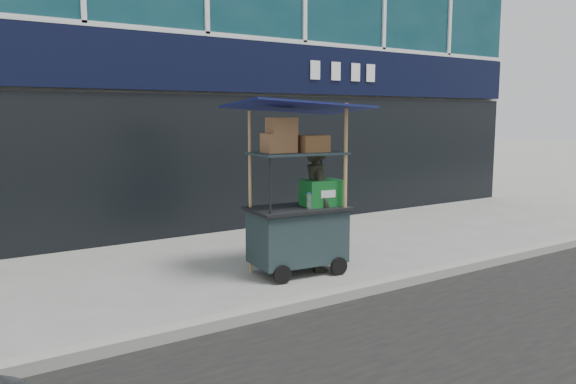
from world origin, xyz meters
TOP-DOWN VIEW (x-y plane):
  - ground at (0.00, 0.00)m, footprint 80.00×80.00m
  - curb at (0.00, -0.20)m, footprint 80.00×0.18m
  - vendor_cart at (-0.15, 0.98)m, footprint 1.77×1.33m
  - vendor_man at (0.17, 0.99)m, footprint 0.65×0.76m

SIDE VIEW (x-z plane):
  - ground at x=0.00m, z-range 0.00..0.00m
  - curb at x=0.00m, z-range 0.00..0.12m
  - vendor_cart at x=-0.15m, z-range -0.34..1.91m
  - vendor_man at x=0.17m, z-range 0.00..1.76m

